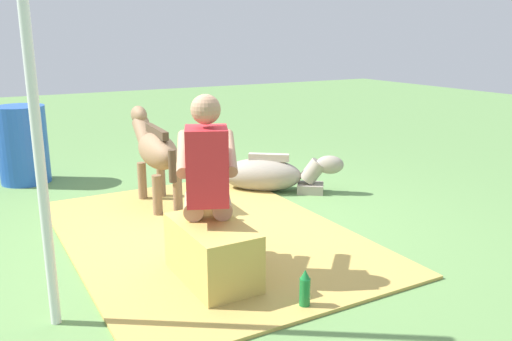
% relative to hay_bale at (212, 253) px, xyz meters
% --- Properties ---
extents(ground_plane, '(24.00, 24.00, 0.00)m').
position_rel_hay_bale_xyz_m(ground_plane, '(0.96, -0.48, -0.21)').
color(ground_plane, '#608C4C').
extents(hay_patch, '(3.18, 2.24, 0.02)m').
position_rel_hay_bale_xyz_m(hay_patch, '(0.82, -0.32, -0.20)').
color(hay_patch, tan).
rests_on(hay_patch, ground).
extents(hay_bale, '(0.77, 0.41, 0.43)m').
position_rel_hay_bale_xyz_m(hay_bale, '(0.00, 0.00, 0.00)').
color(hay_bale, tan).
rests_on(hay_bale, ground).
extents(person_seated, '(0.72, 0.58, 1.31)m').
position_rel_hay_bale_xyz_m(person_seated, '(0.15, -0.04, 0.50)').
color(person_seated, tan).
rests_on(person_seated, ground).
extents(pony_standing, '(1.35, 0.37, 0.94)m').
position_rel_hay_bale_xyz_m(pony_standing, '(1.86, -0.25, 0.36)').
color(pony_standing, '#8C6B4C').
rests_on(pony_standing, ground).
extents(pony_lying, '(1.03, 1.23, 0.42)m').
position_rel_hay_bale_xyz_m(pony_lying, '(1.70, -1.49, -0.02)').
color(pony_lying, gray).
rests_on(pony_lying, ground).
extents(soda_bottle, '(0.07, 0.07, 0.27)m').
position_rel_hay_bale_xyz_m(soda_bottle, '(-0.63, -0.35, -0.08)').
color(soda_bottle, '#197233').
rests_on(soda_bottle, ground).
extents(water_barrel, '(0.55, 0.55, 0.89)m').
position_rel_hay_bale_xyz_m(water_barrel, '(3.42, 0.81, 0.23)').
color(water_barrel, blue).
rests_on(water_barrel, ground).
extents(tent_pole_left, '(0.06, 0.06, 2.43)m').
position_rel_hay_bale_xyz_m(tent_pole_left, '(-0.04, 1.05, 1.00)').
color(tent_pole_left, silver).
rests_on(tent_pole_left, ground).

